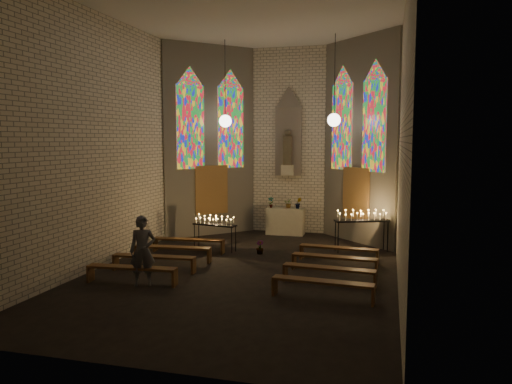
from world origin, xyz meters
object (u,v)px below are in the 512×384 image
altar (285,221)px  votive_stand_left (215,222)px  visitor (143,251)px  aisle_flower_pot (260,247)px  votive_stand_right (362,218)px

altar → votive_stand_left: bearing=-116.6°
altar → visitor: (-2.02, -7.38, 0.36)m
aisle_flower_pot → votive_stand_left: votive_stand_left is taller
votive_stand_right → visitor: 7.17m
votive_stand_left → visitor: 4.12m
aisle_flower_pot → visitor: (-1.91, -3.99, 0.65)m
aisle_flower_pot → visitor: 4.47m
votive_stand_left → votive_stand_right: 4.69m
votive_stand_left → visitor: size_ratio=0.87×
aisle_flower_pot → votive_stand_left: (-1.53, 0.11, 0.71)m
aisle_flower_pot → votive_stand_right: bearing=21.6°
visitor → votive_stand_left: bearing=62.3°
aisle_flower_pot → visitor: visitor is taller
altar → visitor: visitor is taller
votive_stand_right → visitor: size_ratio=1.02×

